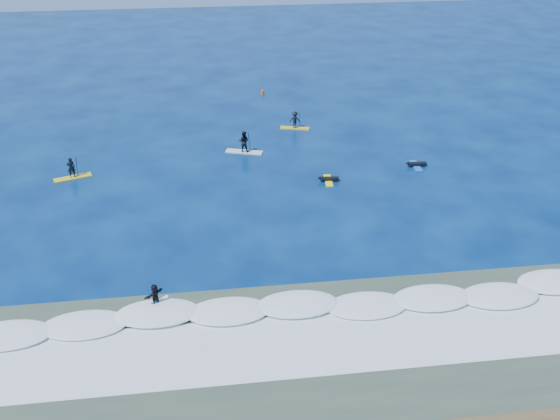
{
  "coord_description": "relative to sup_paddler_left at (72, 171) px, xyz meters",
  "views": [
    {
      "loc": [
        -3.73,
        -38.37,
        22.43
      ],
      "look_at": [
        1.37,
        0.87,
        0.6
      ],
      "focal_mm": 40.0,
      "sensor_mm": 36.0,
      "label": 1
    }
  ],
  "objects": [
    {
      "name": "sup_paddler_center",
      "position": [
        14.38,
        3.45,
        0.21
      ],
      "size": [
        3.4,
        1.79,
        2.32
      ],
      "rotation": [
        0.0,
        0.0,
        -0.31
      ],
      "color": "silver",
      "rests_on": "ground"
    },
    {
      "name": "whitewater",
      "position": [
        14.68,
        -22.54,
        -0.66
      ],
      "size": [
        34.0,
        5.0,
        0.02
      ],
      "primitive_type": "cube",
      "color": "silver",
      "rests_on": "ground"
    },
    {
      "name": "breaking_wave",
      "position": [
        14.68,
        -19.54,
        -0.66
      ],
      "size": [
        40.0,
        6.0,
        0.3
      ],
      "primitive_type": "cube",
      "color": "white",
      "rests_on": "ground"
    },
    {
      "name": "prone_paddler_far",
      "position": [
        28.72,
        -1.42,
        -0.5
      ],
      "size": [
        1.76,
        2.23,
        0.46
      ],
      "rotation": [
        0.0,
        0.0,
        1.54
      ],
      "color": "blue",
      "rests_on": "ground"
    },
    {
      "name": "shallow_water",
      "position": [
        14.68,
        -23.54,
        -0.65
      ],
      "size": [
        90.0,
        13.0,
        0.01
      ],
      "primitive_type": "cube",
      "color": "#314335",
      "rests_on": "ground"
    },
    {
      "name": "sup_paddler_right",
      "position": [
        19.75,
        8.58,
        0.12
      ],
      "size": [
        2.93,
        1.41,
        2.0
      ],
      "rotation": [
        0.0,
        0.0,
        -0.26
      ],
      "color": "gold",
      "rests_on": "ground"
    },
    {
      "name": "ground",
      "position": [
        14.68,
        -9.54,
        -0.66
      ],
      "size": [
        160.0,
        160.0,
        0.0
      ],
      "primitive_type": "plane",
      "color": "#031746",
      "rests_on": "ground"
    },
    {
      "name": "prone_paddler_near",
      "position": [
        20.73,
        -3.27,
        -0.51
      ],
      "size": [
        1.69,
        2.16,
        0.44
      ],
      "rotation": [
        0.0,
        0.0,
        1.49
      ],
      "color": "yellow",
      "rests_on": "ground"
    },
    {
      "name": "wave_surfer",
      "position": [
        7.57,
        -18.39,
        0.19
      ],
      "size": [
        1.93,
        1.86,
        1.52
      ],
      "rotation": [
        0.0,
        0.0,
        0.75
      ],
      "color": "silver",
      "rests_on": "breaking_wave"
    },
    {
      "name": "sup_paddler_left",
      "position": [
        0.0,
        0.0,
        0.0
      ],
      "size": [
        3.09,
        1.69,
        2.11
      ],
      "rotation": [
        0.0,
        0.0,
        0.33
      ],
      "color": "gold",
      "rests_on": "ground"
    },
    {
      "name": "marker_buoy",
      "position": [
        17.69,
        19.28,
        -0.35
      ],
      "size": [
        0.29,
        0.29,
        0.7
      ],
      "rotation": [
        0.0,
        0.0,
        0.18
      ],
      "color": "#D74D13",
      "rests_on": "ground"
    }
  ]
}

